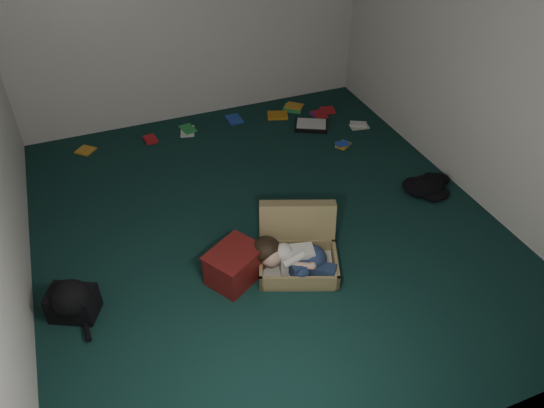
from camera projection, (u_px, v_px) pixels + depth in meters
floor at (266, 225)px, 4.80m from camera, size 4.50×4.50×0.00m
wall_back at (189, 5)px, 5.64m from camera, size 4.50×0.00×4.50m
wall_front at (446, 306)px, 2.35m from camera, size 4.50×0.00×4.50m
wall_right at (480, 55)px, 4.58m from camera, size 0.00×4.50×4.50m
suitcase at (298, 248)px, 4.36m from camera, size 0.81×0.80×0.46m
person at (293, 258)px, 4.21m from camera, size 0.62×0.50×0.29m
maroon_bin at (234, 265)px, 4.18m from camera, size 0.53×0.50×0.29m
backpack at (73, 302)px, 3.91m from camera, size 0.53×0.49×0.25m
clothing_pile at (432, 185)px, 5.17m from camera, size 0.49×0.44×0.13m
paper_tray at (311, 125)px, 6.17m from camera, size 0.46×0.42×0.05m
book_scatter at (260, 126)px, 6.20m from camera, size 3.22×1.24×0.02m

